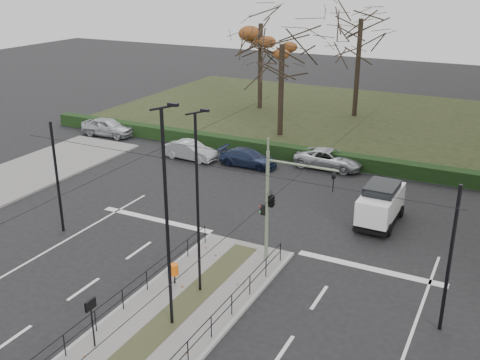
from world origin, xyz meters
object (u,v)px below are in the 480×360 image
object	(u,v)px
parked_car_third	(248,158)
white_van	(381,203)
streetlamp_median_near	(167,219)
parked_car_second	(190,150)
parked_car_first	(108,127)
traffic_light	(273,199)
rust_tree	(261,24)
litter_bin	(174,270)
streetlamp_median_far	(198,203)
info_panel	(91,310)
bare_tree_center	(361,26)
bare_tree_near	(282,51)
parked_car_fourth	(329,159)

from	to	relation	value
parked_car_third	white_van	xyz separation A→B (m)	(10.56, -5.25, 0.58)
streetlamp_median_near	parked_car_second	world-z (taller)	streetlamp_median_near
parked_car_first	traffic_light	bearing A→B (deg)	-126.69
traffic_light	rust_tree	bearing A→B (deg)	115.99
litter_bin	streetlamp_median_near	distance (m)	4.80
litter_bin	streetlamp_median_far	bearing A→B (deg)	1.22
parked_car_third	parked_car_first	bearing A→B (deg)	82.86
parked_car_second	white_van	world-z (taller)	white_van
info_panel	traffic_light	bearing A→B (deg)	70.56
streetlamp_median_far	parked_car_second	distance (m)	18.48
parked_car_third	bare_tree_center	xyz separation A→B (m)	(2.74, 17.14, 7.65)
rust_tree	bare_tree_center	xyz separation A→B (m)	(9.23, 1.22, 0.07)
streetlamp_median_far	parked_car_first	bearing A→B (deg)	137.84
streetlamp_median_far	parked_car_third	world-z (taller)	streetlamp_median_far
streetlamp_median_near	info_panel	bearing A→B (deg)	-125.31
parked_car_first	bare_tree_near	world-z (taller)	bare_tree_near
info_panel	parked_car_first	xyz separation A→B (m)	(-17.65, 22.38, -0.93)
streetlamp_median_far	white_van	distance (m)	12.11
parked_car_fourth	traffic_light	bearing A→B (deg)	-172.51
streetlamp_median_far	traffic_light	bearing A→B (deg)	67.28
bare_tree_center	streetlamp_median_far	bearing A→B (deg)	-85.33
streetlamp_median_near	bare_tree_center	xyz separation A→B (m)	(-2.93, 35.49, 3.65)
bare_tree_near	streetlamp_median_far	bearing A→B (deg)	-74.95
info_panel	parked_car_fourth	xyz separation A→B (m)	(1.29, 22.99, -1.03)
parked_car_second	parked_car_third	size ratio (longest dim) A/B	0.96
litter_bin	white_van	xyz separation A→B (m)	(6.42, 10.57, 0.38)
info_panel	parked_car_third	size ratio (longest dim) A/B	0.47
white_van	bare_tree_center	xyz separation A→B (m)	(-7.82, 22.40, 7.07)
parked_car_first	bare_tree_near	size ratio (longest dim) A/B	0.46
traffic_light	bare_tree_center	size ratio (longest dim) A/B	0.46
traffic_light	parked_car_third	bearing A→B (deg)	120.73
streetlamp_median_far	litter_bin	bearing A→B (deg)	-178.78
litter_bin	parked_car_second	world-z (taller)	parked_car_second
litter_bin	streetlamp_median_far	world-z (taller)	streetlamp_median_far
parked_car_fourth	rust_tree	bearing A→B (deg)	40.32
rust_tree	bare_tree_near	bearing A→B (deg)	-55.00
info_panel	white_van	distance (m)	16.94
parked_car_first	parked_car_third	size ratio (longest dim) A/B	1.07
litter_bin	parked_car_third	size ratio (longest dim) A/B	0.22
litter_bin	bare_tree_center	xyz separation A→B (m)	(-1.41, 32.96, 7.45)
traffic_light	rust_tree	world-z (taller)	rust_tree
litter_bin	info_panel	world-z (taller)	info_panel
streetlamp_median_near	white_van	world-z (taller)	streetlamp_median_near
streetlamp_median_near	rust_tree	size ratio (longest dim) A/B	0.82
traffic_light	streetlamp_median_far	world-z (taller)	streetlamp_median_far
bare_tree_center	streetlamp_median_near	bearing A→B (deg)	-85.28
bare_tree_center	parked_car_third	bearing A→B (deg)	-99.07
parked_car_third	bare_tree_near	size ratio (longest dim) A/B	0.43
white_van	bare_tree_near	bearing A→B (deg)	130.92
info_panel	streetlamp_median_near	bearing A→B (deg)	54.69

